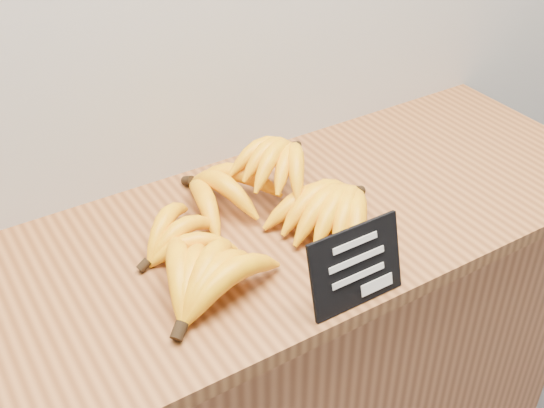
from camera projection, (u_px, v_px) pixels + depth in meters
The scene contains 4 objects.
counter at pixel (260, 400), 1.53m from camera, with size 1.38×0.50×0.90m, color #995931.
counter_top at pixel (258, 237), 1.26m from camera, with size 1.53×0.54×0.03m, color #935A2D.
chalkboard_sign at pixel (356, 267), 1.07m from camera, with size 0.17×0.01×0.13m, color black.
banana_pile at pixel (253, 217), 1.22m from camera, with size 0.50×0.37×0.11m.
Camera 1 is at (-0.48, 1.90, 1.69)m, focal length 45.00 mm.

